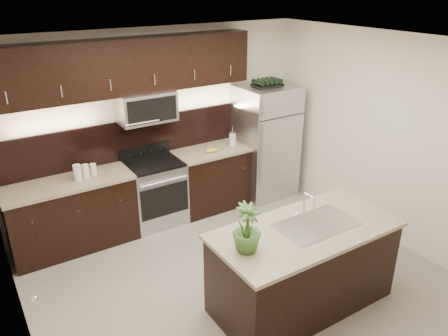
% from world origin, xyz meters
% --- Properties ---
extents(ground, '(4.50, 4.50, 0.00)m').
position_xyz_m(ground, '(0.00, 0.00, 0.00)').
color(ground, gray).
rests_on(ground, ground).
extents(room_walls, '(4.52, 4.02, 2.71)m').
position_xyz_m(room_walls, '(-0.11, -0.04, 1.70)').
color(room_walls, silver).
rests_on(room_walls, ground).
extents(counter_run, '(3.51, 0.65, 0.94)m').
position_xyz_m(counter_run, '(-0.46, 1.69, 0.47)').
color(counter_run, black).
rests_on(counter_run, ground).
extents(upper_fixtures, '(3.49, 0.40, 1.66)m').
position_xyz_m(upper_fixtures, '(-0.43, 1.84, 2.14)').
color(upper_fixtures, black).
rests_on(upper_fixtures, counter_run).
extents(island, '(1.96, 0.96, 0.94)m').
position_xyz_m(island, '(0.35, -0.75, 0.47)').
color(island, black).
rests_on(island, ground).
extents(sink_faucet, '(0.84, 0.50, 0.28)m').
position_xyz_m(sink_faucet, '(0.50, -0.74, 0.96)').
color(sink_faucet, silver).
rests_on(sink_faucet, island).
extents(refrigerator, '(0.86, 0.78, 1.79)m').
position_xyz_m(refrigerator, '(1.64, 1.63, 0.89)').
color(refrigerator, '#B2B2B7').
rests_on(refrigerator, ground).
extents(wine_rack, '(0.44, 0.27, 0.10)m').
position_xyz_m(wine_rack, '(1.64, 1.63, 1.83)').
color(wine_rack, black).
rests_on(wine_rack, refrigerator).
extents(plant, '(0.33, 0.33, 0.47)m').
position_xyz_m(plant, '(-0.38, -0.74, 1.18)').
color(plant, '#396126').
rests_on(plant, island).
extents(canisters, '(0.31, 0.16, 0.21)m').
position_xyz_m(canisters, '(-1.20, 1.67, 1.03)').
color(canisters, silver).
rests_on(canisters, counter_run).
extents(french_press, '(0.11, 0.11, 0.31)m').
position_xyz_m(french_press, '(1.03, 1.64, 1.05)').
color(french_press, silver).
rests_on(french_press, counter_run).
extents(bananas, '(0.20, 0.17, 0.05)m').
position_xyz_m(bananas, '(0.58, 1.61, 0.97)').
color(bananas, gold).
rests_on(bananas, counter_run).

